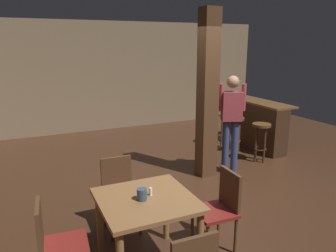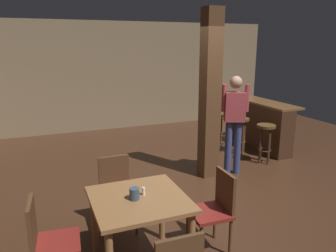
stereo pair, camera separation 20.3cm
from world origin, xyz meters
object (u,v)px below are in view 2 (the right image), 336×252
(chair_north, at_px, (116,190))
(napkin_cup, at_px, (134,194))
(standing_person, at_px, (234,118))
(salt_shaker, at_px, (144,191))
(dining_table, at_px, (139,210))
(bar_stool_far, at_px, (225,121))
(chair_west, at_px, (47,239))
(bar_counter, at_px, (261,125))
(chair_east, at_px, (215,207))
(bar_stool_near, at_px, (266,134))
(bar_stool_mid, at_px, (240,127))

(chair_north, distance_m, napkin_cup, 0.91)
(chair_north, distance_m, standing_person, 2.54)
(napkin_cup, bearing_deg, salt_shaker, 27.21)
(dining_table, height_order, bar_stool_far, dining_table)
(salt_shaker, bearing_deg, dining_table, -147.70)
(chair_west, bearing_deg, bar_counter, 31.82)
(chair_east, distance_m, bar_stool_near, 3.04)
(chair_west, relative_size, bar_counter, 0.53)
(dining_table, height_order, chair_north, chair_north)
(chair_north, bearing_deg, chair_east, -42.90)
(chair_west, height_order, bar_counter, bar_counter)
(standing_person, bearing_deg, bar_stool_mid, 49.88)
(dining_table, relative_size, napkin_cup, 7.85)
(napkin_cup, distance_m, standing_person, 2.94)
(salt_shaker, distance_m, bar_stool_near, 3.66)
(dining_table, xyz_separation_m, bar_stool_far, (2.99, 3.27, -0.08))
(bar_stool_mid, bearing_deg, chair_north, -148.59)
(bar_stool_near, xyz_separation_m, bar_stool_mid, (-0.12, 0.67, 0.00))
(bar_counter, bearing_deg, chair_east, -134.40)
(bar_stool_far, bearing_deg, dining_table, -132.45)
(napkin_cup, bearing_deg, chair_east, 0.45)
(dining_table, height_order, bar_stool_near, dining_table)
(dining_table, distance_m, chair_east, 0.87)
(salt_shaker, height_order, bar_stool_near, salt_shaker)
(chair_east, bearing_deg, standing_person, 52.36)
(standing_person, height_order, bar_stool_mid, standing_person)
(salt_shaker, xyz_separation_m, bar_stool_near, (3.06, 1.98, -0.25))
(chair_west, relative_size, chair_east, 1.00)
(bar_counter, xyz_separation_m, bar_stool_far, (-0.65, 0.44, 0.04))
(chair_west, height_order, chair_east, same)
(chair_east, bearing_deg, chair_north, 137.10)
(chair_north, xyz_separation_m, napkin_cup, (-0.01, -0.85, 0.33))
(chair_west, relative_size, bar_stool_near, 1.18)
(napkin_cup, height_order, bar_stool_far, napkin_cup)
(salt_shaker, distance_m, standing_person, 2.82)
(bar_stool_near, relative_size, bar_stool_far, 1.02)
(standing_person, bearing_deg, napkin_cup, -141.82)
(bar_stool_near, bearing_deg, bar_stool_far, 96.27)
(napkin_cup, distance_m, salt_shaker, 0.13)
(chair_north, height_order, bar_stool_mid, chair_north)
(bar_stool_near, bearing_deg, napkin_cup, -147.34)
(chair_west, bearing_deg, bar_stool_near, 26.47)
(napkin_cup, bearing_deg, standing_person, 38.18)
(bar_stool_near, bearing_deg, salt_shaker, -147.15)
(standing_person, distance_m, bar_stool_mid, 1.24)
(chair_east, distance_m, bar_stool_far, 3.91)
(chair_north, relative_size, chair_east, 1.00)
(napkin_cup, relative_size, bar_stool_far, 0.16)
(chair_north, distance_m, bar_stool_near, 3.38)
(dining_table, relative_size, salt_shaker, 11.30)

